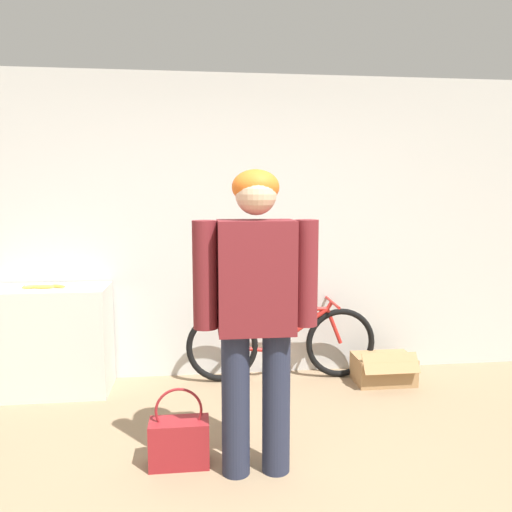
% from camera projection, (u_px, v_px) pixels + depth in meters
% --- Properties ---
extents(wall_back, '(8.00, 0.07, 2.60)m').
position_uv_depth(wall_back, '(225.00, 228.00, 4.33)').
color(wall_back, silver).
rests_on(wall_back, ground_plane).
extents(side_shelf, '(0.96, 0.46, 0.86)m').
position_uv_depth(side_shelf, '(48.00, 340.00, 4.00)').
color(side_shelf, beige).
rests_on(side_shelf, ground_plane).
extents(person, '(0.70, 0.26, 1.74)m').
position_uv_depth(person, '(256.00, 300.00, 2.77)').
color(person, '#23283D').
rests_on(person, ground_plane).
extents(bicycle, '(1.64, 0.46, 0.68)m').
position_uv_depth(bicycle, '(282.00, 342.00, 4.29)').
color(bicycle, black).
rests_on(bicycle, ground_plane).
extents(banana, '(0.34, 0.09, 0.03)m').
position_uv_depth(banana, '(44.00, 286.00, 3.90)').
color(banana, '#EAD64C').
rests_on(banana, side_shelf).
extents(handbag, '(0.35, 0.18, 0.48)m').
position_uv_depth(handbag, '(179.00, 441.00, 2.95)').
color(handbag, maroon).
rests_on(handbag, ground_plane).
extents(cardboard_box, '(0.49, 0.39, 0.29)m').
position_uv_depth(cardboard_box, '(383.00, 369.00, 4.25)').
color(cardboard_box, '#A87F51').
rests_on(cardboard_box, ground_plane).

